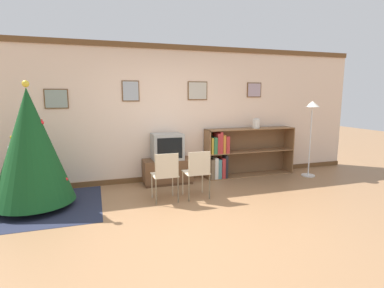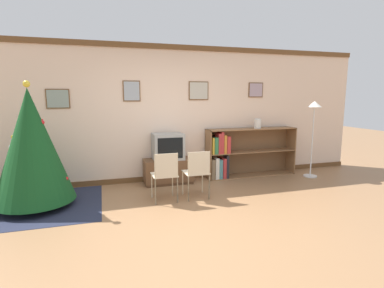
{
  "view_description": "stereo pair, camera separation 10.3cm",
  "coord_description": "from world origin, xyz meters",
  "px_view_note": "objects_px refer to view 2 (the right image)",
  "views": [
    {
      "loc": [
        -1.28,
        -3.61,
        1.72
      ],
      "look_at": [
        0.29,
        1.24,
        0.89
      ],
      "focal_mm": 28.0,
      "sensor_mm": 36.0,
      "label": 1
    },
    {
      "loc": [
        -1.19,
        -3.64,
        1.72
      ],
      "look_at": [
        0.29,
        1.24,
        0.89
      ],
      "focal_mm": 28.0,
      "sensor_mm": 36.0,
      "label": 2
    }
  ],
  "objects_px": {
    "tv_console": "(168,171)",
    "folding_chair_right": "(197,171)",
    "christmas_tree": "(32,146)",
    "television": "(168,146)",
    "folding_chair_left": "(165,174)",
    "vase": "(258,123)",
    "bookshelf": "(236,154)",
    "standing_lamp": "(314,119)"
  },
  "relations": [
    {
      "from": "bookshelf",
      "to": "television",
      "type": "bearing_deg",
      "value": -177.58
    },
    {
      "from": "christmas_tree",
      "to": "tv_console",
      "type": "relative_size",
      "value": 2.03
    },
    {
      "from": "bookshelf",
      "to": "standing_lamp",
      "type": "xyz_separation_m",
      "value": [
        1.54,
        -0.47,
        0.74
      ]
    },
    {
      "from": "bookshelf",
      "to": "vase",
      "type": "height_order",
      "value": "vase"
    },
    {
      "from": "tv_console",
      "to": "bookshelf",
      "type": "height_order",
      "value": "bookshelf"
    },
    {
      "from": "tv_console",
      "to": "folding_chair_left",
      "type": "bearing_deg",
      "value": -104.8
    },
    {
      "from": "folding_chair_right",
      "to": "standing_lamp",
      "type": "distance_m",
      "value": 2.91
    },
    {
      "from": "tv_console",
      "to": "bookshelf",
      "type": "distance_m",
      "value": 1.5
    },
    {
      "from": "bookshelf",
      "to": "tv_console",
      "type": "bearing_deg",
      "value": -177.68
    },
    {
      "from": "folding_chair_left",
      "to": "vase",
      "type": "relative_size",
      "value": 3.97
    },
    {
      "from": "standing_lamp",
      "to": "television",
      "type": "bearing_deg",
      "value": 172.34
    },
    {
      "from": "tv_console",
      "to": "folding_chair_right",
      "type": "relative_size",
      "value": 1.16
    },
    {
      "from": "television",
      "to": "standing_lamp",
      "type": "bearing_deg",
      "value": -7.66
    },
    {
      "from": "folding_chair_right",
      "to": "tv_console",
      "type": "bearing_deg",
      "value": 104.8
    },
    {
      "from": "christmas_tree",
      "to": "vase",
      "type": "relative_size",
      "value": 9.32
    },
    {
      "from": "folding_chair_left",
      "to": "folding_chair_right",
      "type": "xyz_separation_m",
      "value": [
        0.54,
        0.0,
        0.0
      ]
    },
    {
      "from": "television",
      "to": "bookshelf",
      "type": "distance_m",
      "value": 1.5
    },
    {
      "from": "folding_chair_left",
      "to": "vase",
      "type": "distance_m",
      "value": 2.56
    },
    {
      "from": "christmas_tree",
      "to": "television",
      "type": "relative_size",
      "value": 3.28
    },
    {
      "from": "television",
      "to": "folding_chair_left",
      "type": "relative_size",
      "value": 0.72
    },
    {
      "from": "television",
      "to": "bookshelf",
      "type": "xyz_separation_m",
      "value": [
        1.48,
        0.06,
        -0.24
      ]
    },
    {
      "from": "christmas_tree",
      "to": "vase",
      "type": "xyz_separation_m",
      "value": [
        4.2,
        0.71,
        0.16
      ]
    },
    {
      "from": "christmas_tree",
      "to": "standing_lamp",
      "type": "xyz_separation_m",
      "value": [
        5.26,
        0.27,
        0.26
      ]
    },
    {
      "from": "bookshelf",
      "to": "standing_lamp",
      "type": "bearing_deg",
      "value": -16.95
    },
    {
      "from": "tv_console",
      "to": "vase",
      "type": "bearing_deg",
      "value": 1.07
    },
    {
      "from": "christmas_tree",
      "to": "bookshelf",
      "type": "xyz_separation_m",
      "value": [
        3.72,
        0.73,
        -0.47
      ]
    },
    {
      "from": "vase",
      "to": "television",
      "type": "bearing_deg",
      "value": -178.85
    },
    {
      "from": "television",
      "to": "vase",
      "type": "distance_m",
      "value": 2.0
    },
    {
      "from": "folding_chair_left",
      "to": "tv_console",
      "type": "bearing_deg",
      "value": 75.2
    },
    {
      "from": "tv_console",
      "to": "folding_chair_right",
      "type": "distance_m",
      "value": 1.09
    },
    {
      "from": "television",
      "to": "vase",
      "type": "relative_size",
      "value": 2.84
    },
    {
      "from": "christmas_tree",
      "to": "tv_console",
      "type": "bearing_deg",
      "value": 16.74
    },
    {
      "from": "folding_chair_right",
      "to": "standing_lamp",
      "type": "xyz_separation_m",
      "value": [
        2.74,
        0.62,
        0.76
      ]
    },
    {
      "from": "christmas_tree",
      "to": "folding_chair_right",
      "type": "height_order",
      "value": "christmas_tree"
    },
    {
      "from": "tv_console",
      "to": "television",
      "type": "distance_m",
      "value": 0.49
    },
    {
      "from": "folding_chair_right",
      "to": "bookshelf",
      "type": "relative_size",
      "value": 0.41
    },
    {
      "from": "christmas_tree",
      "to": "standing_lamp",
      "type": "bearing_deg",
      "value": 2.9
    },
    {
      "from": "christmas_tree",
      "to": "standing_lamp",
      "type": "height_order",
      "value": "christmas_tree"
    },
    {
      "from": "tv_console",
      "to": "vase",
      "type": "xyz_separation_m",
      "value": [
        1.96,
        0.04,
        0.89
      ]
    },
    {
      "from": "television",
      "to": "folding_chair_left",
      "type": "xyz_separation_m",
      "value": [
        -0.27,
        -1.03,
        -0.26
      ]
    },
    {
      "from": "tv_console",
      "to": "standing_lamp",
      "type": "relative_size",
      "value": 0.59
    },
    {
      "from": "television",
      "to": "vase",
      "type": "xyz_separation_m",
      "value": [
        1.96,
        0.04,
        0.39
      ]
    }
  ]
}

